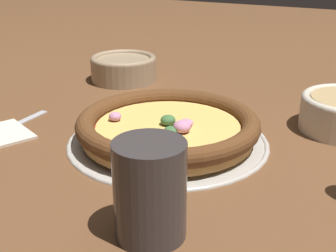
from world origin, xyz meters
The scene contains 6 objects.
ground_plane centered at (0.00, 0.00, 0.00)m, with size 3.00×3.00×0.00m, color brown.
pizza_tray centered at (0.00, 0.00, 0.00)m, with size 0.29×0.29×0.01m.
pizza centered at (0.00, 0.00, 0.03)m, with size 0.26×0.26×0.04m.
bowl_far centered at (-0.24, -0.22, 0.03)m, with size 0.13×0.13×0.05m.
drinking_cup centered at (0.21, 0.08, 0.05)m, with size 0.07×0.07×0.10m.
fork centered at (0.07, -0.25, 0.00)m, with size 0.17×0.02×0.00m.
Camera 1 is at (0.56, 0.27, 0.28)m, focal length 50.00 mm.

